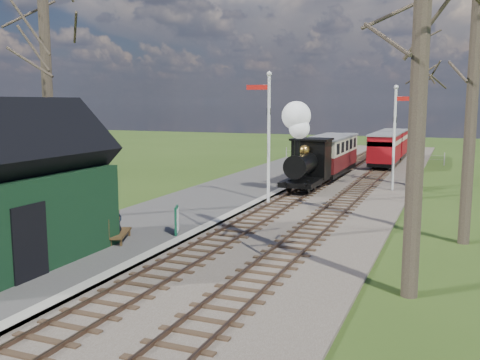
% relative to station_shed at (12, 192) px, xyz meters
% --- Properties ---
extents(ground, '(140.00, 140.00, 0.00)m').
position_rel_station_shed_xyz_m(ground, '(4.30, -4.00, -2.27)').
color(ground, '#304917').
rests_on(ground, ground).
extents(distant_hills, '(114.40, 48.00, 22.02)m').
position_rel_station_shed_xyz_m(distant_hills, '(5.70, 60.38, -18.47)').
color(distant_hills, '#385B23').
rests_on(distant_hills, ground).
extents(ballast_bed, '(8.00, 60.00, 0.10)m').
position_rel_station_shed_xyz_m(ballast_bed, '(5.60, 18.00, -2.22)').
color(ballast_bed, brown).
rests_on(ballast_bed, ground).
extents(track_near, '(1.60, 60.00, 0.15)m').
position_rel_station_shed_xyz_m(track_near, '(4.30, 18.00, -2.17)').
color(track_near, brown).
rests_on(track_near, ground).
extents(track_far, '(1.60, 60.00, 0.15)m').
position_rel_station_shed_xyz_m(track_far, '(6.90, 18.00, -2.17)').
color(track_far, brown).
rests_on(track_far, ground).
extents(platform, '(5.00, 44.00, 0.20)m').
position_rel_station_shed_xyz_m(platform, '(0.80, 10.00, -2.17)').
color(platform, '#474442').
rests_on(platform, ground).
extents(coping_strip, '(0.40, 44.00, 0.21)m').
position_rel_station_shed_xyz_m(coping_strip, '(3.10, 10.00, -2.16)').
color(coping_strip, '#B2AD9E').
rests_on(coping_strip, ground).
extents(station_shed, '(3.25, 6.30, 4.78)m').
position_rel_station_shed_xyz_m(station_shed, '(0.00, 0.00, 0.00)').
color(station_shed, black).
rests_on(station_shed, platform).
extents(semaphore_near, '(1.22, 0.24, 6.22)m').
position_rel_station_shed_xyz_m(semaphore_near, '(3.53, 12.00, 1.35)').
color(semaphore_near, silver).
rests_on(semaphore_near, ground).
extents(semaphore_far, '(1.22, 0.24, 5.72)m').
position_rel_station_shed_xyz_m(semaphore_far, '(8.67, 18.00, 1.08)').
color(semaphore_far, silver).
rests_on(semaphore_far, ground).
extents(bare_trees, '(15.51, 22.39, 12.00)m').
position_rel_station_shed_xyz_m(bare_trees, '(5.63, 6.10, 2.94)').
color(bare_trees, '#382D23').
rests_on(bare_trees, ground).
extents(fence_line, '(12.60, 0.08, 1.00)m').
position_rel_station_shed_xyz_m(fence_line, '(4.60, 32.00, -1.72)').
color(fence_line, slate).
rests_on(fence_line, ground).
extents(locomotive, '(1.87, 4.36, 4.67)m').
position_rel_station_shed_xyz_m(locomotive, '(4.29, 15.94, -0.12)').
color(locomotive, black).
rests_on(locomotive, ground).
extents(coach, '(2.18, 7.48, 2.30)m').
position_rel_station_shed_xyz_m(coach, '(4.30, 22.01, -0.70)').
color(coach, black).
rests_on(coach, ground).
extents(red_carriage_a, '(1.96, 4.84, 2.06)m').
position_rel_station_shed_xyz_m(red_carriage_a, '(6.90, 28.13, -0.84)').
color(red_carriage_a, black).
rests_on(red_carriage_a, ground).
extents(red_carriage_b, '(1.96, 4.84, 2.06)m').
position_rel_station_shed_xyz_m(red_carriage_b, '(6.90, 33.63, -0.84)').
color(red_carriage_b, black).
rests_on(red_carriage_b, ground).
extents(sign_board, '(0.33, 0.65, 0.99)m').
position_rel_station_shed_xyz_m(sign_board, '(2.67, 4.78, -1.57)').
color(sign_board, '#0F4A2F').
rests_on(sign_board, platform).
extents(bench, '(1.01, 1.62, 0.89)m').
position_rel_station_shed_xyz_m(bench, '(1.27, 3.17, -1.65)').
color(bench, '#4B351B').
rests_on(bench, platform).
extents(person, '(0.37, 0.50, 1.24)m').
position_rel_station_shed_xyz_m(person, '(1.34, 3.07, -1.45)').
color(person, black).
rests_on(person, platform).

